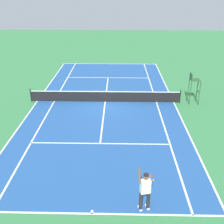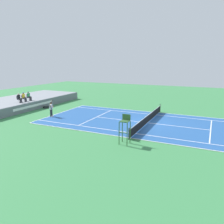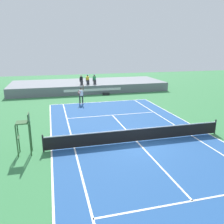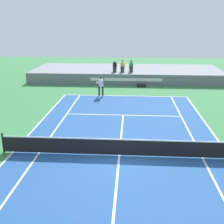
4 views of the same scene
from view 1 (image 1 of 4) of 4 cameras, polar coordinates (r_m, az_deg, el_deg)
name	(u,v)px [view 1 (image 1 of 4)]	position (r m, az deg, el deg)	size (l,w,h in m)	color
ground_plane	(105,102)	(21.99, -1.44, 2.06)	(80.00, 80.00, 0.00)	#387F47
court	(105,102)	(21.98, -1.44, 2.09)	(11.08, 23.88, 0.03)	#235193
net	(105,96)	(21.79, -1.45, 3.33)	(11.98, 0.10, 1.07)	black
tennis_player	(145,190)	(11.52, 6.93, -15.91)	(0.74, 0.76, 2.08)	#232328
tennis_ball	(154,180)	(13.62, 8.64, -13.85)	(0.07, 0.07, 0.07)	#D1E533
umpire_chair	(194,84)	(22.21, 16.67, 5.53)	(0.77, 0.77, 2.44)	#2D562D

